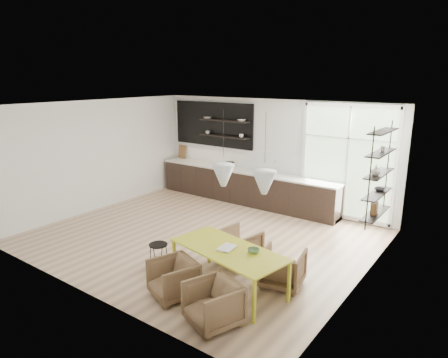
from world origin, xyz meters
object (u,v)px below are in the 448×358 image
dining_table (228,252)px  armchair_back_left (239,246)px  wire_stool (159,252)px  armchair_front_left (173,279)px  armchair_front_right (213,304)px  armchair_back_right (282,268)px

dining_table → armchair_back_left: dining_table is taller
dining_table → wire_stool: 1.56m
armchair_back_left → armchair_front_left: (-0.16, -1.67, -0.01)m
dining_table → armchair_front_right: bearing=-56.1°
armchair_back_left → armchair_front_right: bearing=123.3°
dining_table → armchair_front_left: (-0.58, -0.72, -0.36)m
armchair_back_right → armchair_front_right: bearing=68.8°
armchair_back_left → wire_stool: size_ratio=1.54×
armchair_back_left → wire_stool: 1.53m
armchair_front_left → armchair_front_right: armchair_front_right is taller
armchair_back_left → armchair_back_right: 1.14m
armchair_front_left → wire_stool: size_ratio=1.49×
armchair_front_right → wire_stool: 2.08m
dining_table → armchair_back_left: 1.10m
armchair_back_right → armchair_front_right: size_ratio=1.00×
armchair_back_left → armchair_front_right: armchair_back_left is taller
dining_table → armchair_back_right: bearing=53.9°
armchair_back_left → wire_stool: armchair_back_left is taller
armchair_back_left → armchair_front_left: armchair_back_left is taller
armchair_back_left → dining_table: bearing=123.6°
armchair_front_left → armchair_front_right: 1.00m
armchair_back_right → wire_stool: size_ratio=1.53×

